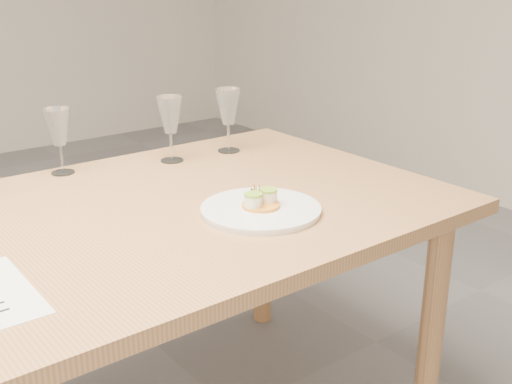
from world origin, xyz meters
TOP-DOWN VIEW (x-y plane):
  - dinner_plate at (0.63, -0.19)m, footprint 0.31×0.31m
  - wine_glass_1 at (0.36, 0.44)m, footprint 0.08×0.08m
  - wine_glass_2 at (0.69, 0.35)m, footprint 0.08×0.08m
  - wine_glass_3 at (0.90, 0.33)m, footprint 0.09×0.09m

SIDE VIEW (x-z plane):
  - dinner_plate at x=0.63m, z-range 0.72..0.80m
  - wine_glass_1 at x=0.36m, z-range 0.79..0.99m
  - wine_glass_2 at x=0.69m, z-range 0.79..1.00m
  - wine_glass_3 at x=0.90m, z-range 0.79..1.00m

